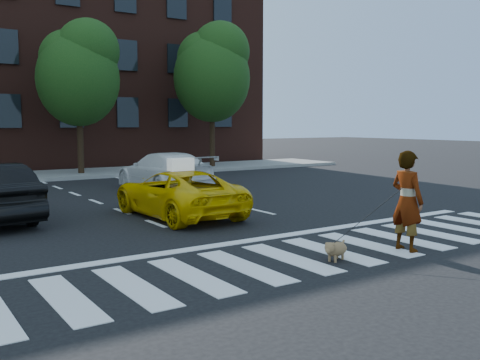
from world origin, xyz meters
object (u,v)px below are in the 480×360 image
object	(u,v)px
tree_mid	(79,69)
tree_right	(212,68)
taxi	(177,193)
white_suv	(164,171)
woman	(407,201)
dog	(335,249)

from	to	relation	value
tree_mid	tree_right	distance (m)	7.01
taxi	white_suv	distance (m)	5.49
white_suv	woman	size ratio (longest dim) A/B	2.49
taxi	woman	distance (m)	6.15
tree_mid	dog	size ratio (longest dim) A/B	11.20
white_suv	dog	xyz separation A→B (m)	(-1.85, -10.73, -0.48)
woman	white_suv	bearing A→B (deg)	0.25
tree_mid	dog	xyz separation A→B (m)	(-0.98, -17.57, -4.64)
tree_mid	woman	world-z (taller)	tree_mid
taxi	white_suv	size ratio (longest dim) A/B	0.91
dog	tree_right	bearing A→B (deg)	47.82
tree_right	taxi	world-z (taller)	tree_right
tree_mid	white_suv	distance (m)	8.05
white_suv	dog	world-z (taller)	white_suv
tree_right	woman	world-z (taller)	tree_right
taxi	woman	size ratio (longest dim) A/B	2.28
tree_mid	woman	bearing A→B (deg)	-87.79
tree_right	taxi	size ratio (longest dim) A/B	1.76
tree_mid	taxi	distance (m)	12.71
tree_mid	tree_right	size ratio (longest dim) A/B	0.92
tree_mid	dog	distance (m)	18.20
tree_right	taxi	distance (m)	15.20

